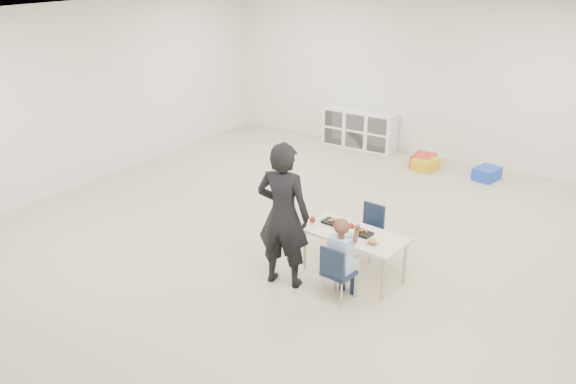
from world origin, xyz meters
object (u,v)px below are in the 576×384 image
Objects in this scene: chair_near at (339,272)px; adult at (283,215)px; child at (340,256)px; table at (354,254)px; cubby_shelf at (359,129)px.

chair_near is 0.85m from adult.
adult is (-0.69, -0.04, 0.32)m from child.
adult reaches higher than table.
cubby_shelf is at bearing 120.90° from child.
chair_near reaches higher than table.
table is at bearing 106.29° from chair_near.
table is 0.74× the size of adult.
cubby_shelf is 0.85× the size of adult.
table is 0.99m from adult.
cubby_shelf is (-2.29, 4.93, -0.16)m from child.
cubby_shelf is 5.25m from adult.
child is (0.10, -0.53, 0.23)m from table.
chair_near is (0.10, -0.53, 0.05)m from table.
chair_near is at bearing -65.08° from cubby_shelf.
table is 0.58m from child.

